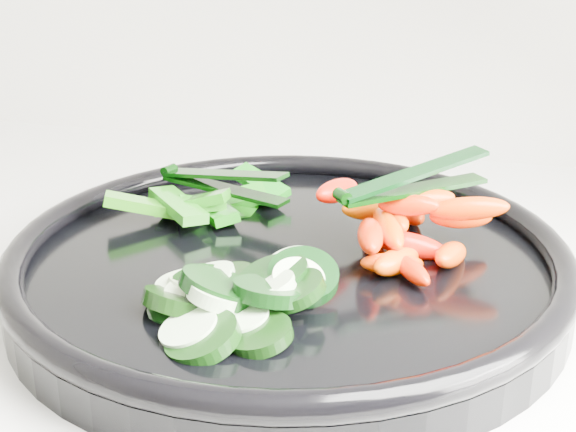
# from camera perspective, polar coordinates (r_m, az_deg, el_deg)

# --- Properties ---
(veggie_tray) EXTENTS (0.48, 0.48, 0.04)m
(veggie_tray) POSITION_cam_1_polar(r_m,az_deg,el_deg) (0.54, -0.00, -3.41)
(veggie_tray) COLOR black
(veggie_tray) RESTS_ON counter
(cucumber_pile) EXTENTS (0.12, 0.13, 0.04)m
(cucumber_pile) POSITION_cam_1_polar(r_m,az_deg,el_deg) (0.47, -4.36, -5.61)
(cucumber_pile) COLOR black
(cucumber_pile) RESTS_ON veggie_tray
(carrot_pile) EXTENTS (0.13, 0.15, 0.05)m
(carrot_pile) POSITION_cam_1_polar(r_m,az_deg,el_deg) (0.55, 8.19, -0.58)
(carrot_pile) COLOR #FF3F00
(carrot_pile) RESTS_ON veggie_tray
(pepper_pile) EXTENTS (0.13, 0.12, 0.04)m
(pepper_pile) POSITION_cam_1_polar(r_m,az_deg,el_deg) (0.61, -5.82, 0.88)
(pepper_pile) COLOR #12720A
(pepper_pile) RESTS_ON veggie_tray
(tong_carrot) EXTENTS (0.09, 0.09, 0.02)m
(tong_carrot) POSITION_cam_1_polar(r_m,az_deg,el_deg) (0.54, 8.66, 2.38)
(tong_carrot) COLOR black
(tong_carrot) RESTS_ON carrot_pile
(tong_pepper) EXTENTS (0.11, 0.05, 0.02)m
(tong_pepper) POSITION_cam_1_polar(r_m,az_deg,el_deg) (0.61, -4.87, 2.50)
(tong_pepper) COLOR black
(tong_pepper) RESTS_ON pepper_pile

